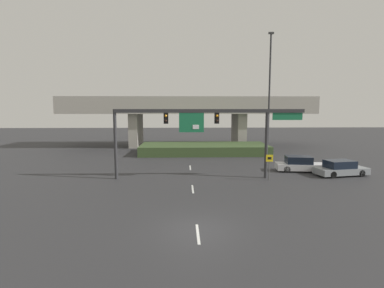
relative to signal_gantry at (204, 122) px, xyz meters
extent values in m
plane|color=#2D2D30|center=(-1.13, -11.23, -5.00)|extent=(160.00, 160.00, 0.00)
cube|color=silver|center=(-1.13, -11.84, -4.99)|extent=(0.14, 2.40, 0.01)
cube|color=silver|center=(-1.13, -3.51, -4.99)|extent=(0.14, 2.40, 0.01)
cube|color=silver|center=(-1.13, 4.82, -4.99)|extent=(0.14, 2.40, 0.01)
cube|color=silver|center=(-1.13, 13.14, -4.99)|extent=(0.14, 2.40, 0.01)
cube|color=silver|center=(-1.13, 21.47, -4.99)|extent=(0.14, 2.40, 0.01)
cylinder|color=#2D2D30|center=(-7.78, 0.01, -1.92)|extent=(0.28, 0.28, 6.16)
cylinder|color=#2D2D30|center=(5.53, 0.01, -1.92)|extent=(0.28, 0.28, 6.16)
cube|color=#2D2D30|center=(0.50, 0.01, 1.00)|extent=(16.56, 0.32, 0.32)
cube|color=black|center=(-3.34, 0.01, 0.37)|extent=(0.40, 0.28, 0.95)
sphere|color=orange|center=(-3.34, -0.16, 0.58)|extent=(0.22, 0.22, 0.22)
sphere|color=black|center=(-3.34, -0.16, 0.15)|extent=(0.22, 0.22, 0.22)
cube|color=black|center=(1.09, 0.01, 0.37)|extent=(0.40, 0.28, 0.95)
sphere|color=orange|center=(1.09, -0.16, 0.58)|extent=(0.22, 0.22, 0.22)
sphere|color=black|center=(1.09, -0.16, 0.15)|extent=(0.22, 0.22, 0.22)
cube|color=#196B42|center=(-1.13, -0.09, 0.00)|extent=(2.16, 0.08, 1.69)
cube|color=white|center=(-0.75, -0.14, -0.38)|extent=(0.54, 0.03, 0.37)
cube|color=#196B42|center=(7.31, -0.05, 0.52)|extent=(2.65, 0.07, 0.64)
cylinder|color=#4C4C4C|center=(5.56, -0.94, -3.84)|extent=(0.08, 0.08, 2.31)
cube|color=yellow|center=(5.56, -0.99, -3.04)|extent=(0.60, 0.03, 0.60)
cube|color=black|center=(5.56, -1.00, -3.04)|extent=(0.33, 0.01, 0.21)
cylinder|color=#2D2D30|center=(10.00, 15.17, 3.07)|extent=(0.24, 0.24, 16.12)
cube|color=#333333|center=(10.00, 15.17, 11.25)|extent=(0.70, 0.36, 0.24)
cube|color=#A39E93|center=(-1.13, 23.37, 1.23)|extent=(40.02, 8.46, 1.74)
cube|color=#A39E93|center=(-1.13, 19.34, 2.55)|extent=(40.02, 0.40, 0.90)
cube|color=#A39E93|center=(-9.63, 23.37, -2.32)|extent=(1.40, 6.77, 5.36)
cube|color=#A39E93|center=(7.38, 23.37, -2.32)|extent=(1.40, 6.77, 5.36)
cube|color=#384C28|center=(1.00, 14.76, -4.37)|extent=(17.33, 6.80, 1.26)
cube|color=silver|center=(9.77, 2.74, -4.53)|extent=(4.86, 2.36, 0.62)
cube|color=black|center=(9.58, 2.77, -3.86)|extent=(2.61, 1.90, 0.72)
cylinder|color=black|center=(11.30, 3.35, -4.68)|extent=(0.66, 0.30, 0.64)
cylinder|color=black|center=(11.11, 1.79, -4.68)|extent=(0.66, 0.30, 0.64)
cylinder|color=black|center=(8.43, 3.70, -4.68)|extent=(0.66, 0.30, 0.64)
cylinder|color=black|center=(8.23, 2.14, -4.68)|extent=(0.66, 0.30, 0.64)
cube|color=gray|center=(12.84, 0.76, -4.54)|extent=(5.03, 2.69, 0.59)
cube|color=black|center=(12.65, 0.73, -3.90)|extent=(2.74, 2.10, 0.69)
cylinder|color=black|center=(14.15, 1.84, -4.68)|extent=(0.67, 0.33, 0.64)
cylinder|color=black|center=(14.44, 0.21, -4.68)|extent=(0.67, 0.33, 0.64)
cylinder|color=black|center=(11.24, 1.31, -4.68)|extent=(0.67, 0.33, 0.64)
cylinder|color=black|center=(11.53, -0.31, -4.68)|extent=(0.67, 0.33, 0.64)
camera|label=1|loc=(-1.83, -26.14, 1.26)|focal=28.00mm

